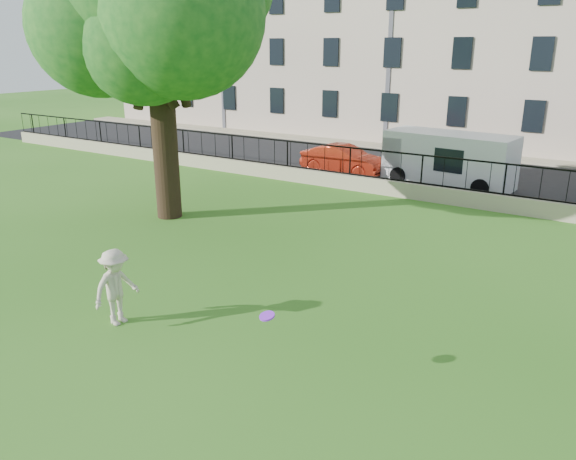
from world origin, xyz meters
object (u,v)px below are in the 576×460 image
Objects in this scene: man at (116,287)px; frisbee at (267,316)px; red_sedan at (344,160)px; white_van at (449,159)px.

frisbee is at bearing -87.41° from man.
frisbee is (3.88, -0.09, 0.44)m from man.
man is at bearing -167.42° from red_sedan.
red_sedan is 0.76× the size of white_van.
white_van is (4.65, 0.41, 0.44)m from red_sedan.
red_sedan is (-6.53, 15.56, -0.61)m from frisbee.
red_sedan is at bearing 13.62° from man.
white_van is at bearing -3.28° from man.
red_sedan is 4.69m from white_van.
red_sedan is at bearing -169.17° from white_van.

